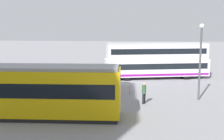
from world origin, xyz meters
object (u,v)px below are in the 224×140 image
Objects in this scene: tram_yellow at (16,90)px; info_sign at (16,75)px; double_decker_bus at (156,60)px; street_lamp at (200,55)px; pedestrian_crossing at (144,92)px; pedestrian_near_railing at (93,79)px.

info_sign is at bearing -65.21° from tram_yellow.
street_lamp is at bearing 107.37° from double_decker_bus.
tram_yellow is at bearing 23.50° from street_lamp.
info_sign is (11.27, -2.47, 0.66)m from pedestrian_crossing.
pedestrian_crossing is at bearing 137.85° from pedestrian_near_railing.
info_sign is 15.79m from street_lamp.
double_decker_bus is 15.27m from info_sign.
tram_yellow is at bearing 65.46° from pedestrian_near_railing.
double_decker_bus reaches higher than info_sign.
tram_yellow is at bearing 25.29° from pedestrian_crossing.
double_decker_bus is 9.86m from street_lamp.
street_lamp is at bearing -156.50° from tram_yellow.
info_sign reaches higher than pedestrian_near_railing.
street_lamp is (-15.64, 0.88, 1.99)m from info_sign.
info_sign is 0.38× the size of street_lamp.
pedestrian_near_railing is 6.89m from info_sign.
pedestrian_near_railing is 1.09× the size of pedestrian_crossing.
double_decker_bus reaches higher than pedestrian_near_railing.
pedestrian_near_railing is 0.30× the size of street_lamp.
pedestrian_near_railing is 0.78× the size of info_sign.
tram_yellow is 5.93× the size of info_sign.
tram_yellow is 2.26× the size of street_lamp.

